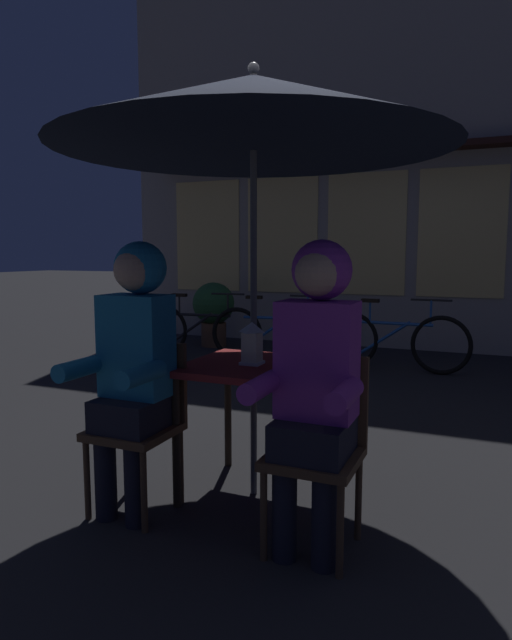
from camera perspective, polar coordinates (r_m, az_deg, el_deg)
name	(u,v)px	position (r m, az deg, el deg)	size (l,w,h in m)	color
ground_plane	(254,493)	(3.25, -0.23, -17.39)	(60.00, 60.00, 0.00)	#232326
cafe_table	(254,382)	(3.05, -0.24, -6.38)	(0.72, 0.72, 0.74)	maroon
patio_umbrella	(254,113)	(3.05, -0.26, 20.56)	(2.10, 2.10, 2.31)	#4C4C51
lantern	(252,342)	(2.98, -0.41, -2.30)	(0.11, 0.11, 0.23)	white
chair_left	(142,416)	(3.00, -11.69, -9.68)	(0.40, 0.40, 0.87)	#513823
chair_right	(318,440)	(2.60, 6.43, -12.23)	(0.40, 0.40, 0.87)	#513823
person_left_hooded	(134,351)	(2.87, -12.51, -3.12)	(0.45, 0.56, 1.40)	black
person_right_hooded	(316,366)	(2.45, 6.16, -4.73)	(0.45, 0.56, 1.40)	black
shopfront_building	(468,121)	(8.31, 20.98, 18.64)	(10.00, 0.93, 6.20)	#9E9389
bicycle_nearest	(200,330)	(7.17, -5.84, -1.05)	(1.68, 0.21, 0.84)	black
bicycle_second	(276,334)	(6.81, 2.09, -1.45)	(1.67, 0.26, 0.84)	black
bicycle_third	(394,341)	(6.48, 14.04, -2.08)	(1.68, 0.09, 0.84)	black
potted_plant	(214,309)	(7.95, -4.40, 1.19)	(0.60, 0.60, 0.92)	brown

